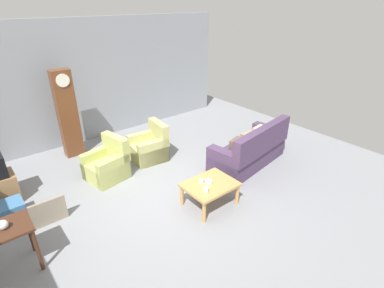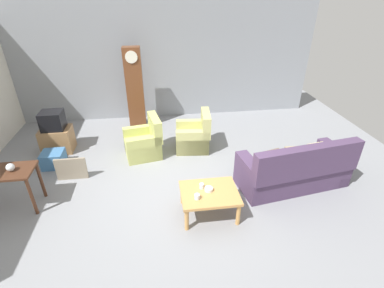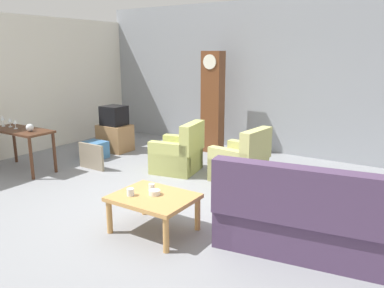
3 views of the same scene
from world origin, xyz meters
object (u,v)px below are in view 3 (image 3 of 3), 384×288
(bowl_white_stacked, at_px, (155,192))
(coffee_table_wood, at_px, (154,201))
(tv_stand_cabinet, at_px, (115,138))
(wine_glass_mid, at_px, (10,121))
(wine_glass_tall, at_px, (3,119))
(tv_crt, at_px, (114,115))
(cup_blue_rimmed, at_px, (130,192))
(couch_floral, at_px, (315,222))
(armchair_olive_near, at_px, (179,155))
(console_table_dark, at_px, (21,135))
(wine_glass_short, at_px, (15,123))
(cup_white_porcelain, at_px, (152,187))
(glass_dome_cloche, at_px, (30,128))
(framed_picture_leaning, at_px, (91,157))
(armchair_olive_far, at_px, (241,163))
(grandfather_clock, at_px, (213,102))
(storage_box_blue, at_px, (94,150))

(bowl_white_stacked, bearing_deg, coffee_table_wood, -77.36)
(tv_stand_cabinet, distance_m, wine_glass_mid, 2.17)
(wine_glass_tall, xyz_separation_m, wine_glass_mid, (0.16, 0.04, -0.02))
(wine_glass_mid, bearing_deg, wine_glass_tall, -167.72)
(tv_crt, height_order, cup_blue_rimmed, tv_crt)
(couch_floral, xyz_separation_m, tv_stand_cabinet, (-4.92, 2.05, -0.07))
(coffee_table_wood, bearing_deg, tv_stand_cabinet, 140.43)
(coffee_table_wood, bearing_deg, armchair_olive_near, 117.48)
(console_table_dark, bearing_deg, cup_blue_rimmed, -13.07)
(couch_floral, relative_size, wine_glass_short, 12.72)
(couch_floral, bearing_deg, tv_stand_cabinet, 157.33)
(armchair_olive_near, bearing_deg, wine_glass_tall, -152.90)
(cup_white_porcelain, xyz_separation_m, wine_glass_tall, (-3.94, 0.50, 0.41))
(wine_glass_mid, relative_size, wine_glass_short, 1.04)
(tv_stand_cabinet, bearing_deg, wine_glass_mid, -111.03)
(armchair_olive_near, relative_size, glass_dome_cloche, 6.84)
(tv_stand_cabinet, bearing_deg, couch_floral, -22.67)
(tv_crt, bearing_deg, tv_stand_cabinet, 0.00)
(framed_picture_leaning, xyz_separation_m, glass_dome_cloche, (-0.68, -0.75, 0.60))
(couch_floral, distance_m, armchair_olive_near, 3.29)
(armchair_olive_far, distance_m, glass_dome_cloche, 3.75)
(armchair_olive_near, bearing_deg, wine_glass_short, -149.16)
(armchair_olive_near, distance_m, glass_dome_cloche, 2.67)
(bowl_white_stacked, bearing_deg, wine_glass_short, 171.10)
(coffee_table_wood, xyz_separation_m, wine_glass_tall, (-4.06, 0.61, 0.52))
(coffee_table_wood, bearing_deg, tv_crt, 140.43)
(tv_stand_cabinet, height_order, tv_crt, tv_crt)
(coffee_table_wood, distance_m, wine_glass_tall, 4.14)
(grandfather_clock, xyz_separation_m, glass_dome_cloche, (-1.94, -3.09, -0.24))
(framed_picture_leaning, relative_size, glass_dome_cloche, 4.46)
(armchair_olive_far, xyz_separation_m, wine_glass_mid, (-3.97, -1.63, 0.59))
(wine_glass_mid, bearing_deg, coffee_table_wood, -9.48)
(tv_crt, bearing_deg, glass_dome_cloche, -92.95)
(wine_glass_short, bearing_deg, cup_white_porcelain, -7.91)
(armchair_olive_far, distance_m, framed_picture_leaning, 2.79)
(cup_blue_rimmed, height_order, wine_glass_tall, wine_glass_tall)
(wine_glass_tall, relative_size, wine_glass_mid, 1.21)
(tv_crt, bearing_deg, armchair_olive_far, -5.60)
(console_table_dark, xyz_separation_m, bowl_white_stacked, (3.56, -0.59, -0.17))
(couch_floral, distance_m, armchair_olive_far, 2.43)
(tv_stand_cabinet, height_order, glass_dome_cloche, glass_dome_cloche)
(coffee_table_wood, relative_size, framed_picture_leaning, 1.60)
(framed_picture_leaning, distance_m, bowl_white_stacked, 2.89)
(glass_dome_cloche, bearing_deg, couch_floral, -0.84)
(armchair_olive_near, relative_size, wine_glass_tall, 4.19)
(cup_white_porcelain, xyz_separation_m, wine_glass_short, (-3.54, 0.49, 0.38))
(couch_floral, relative_size, tv_crt, 4.60)
(couch_floral, height_order, framed_picture_leaning, couch_floral)
(armchair_olive_near, xyz_separation_m, storage_box_blue, (-1.97, -0.21, -0.13))
(grandfather_clock, height_order, tv_crt, grandfather_clock)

